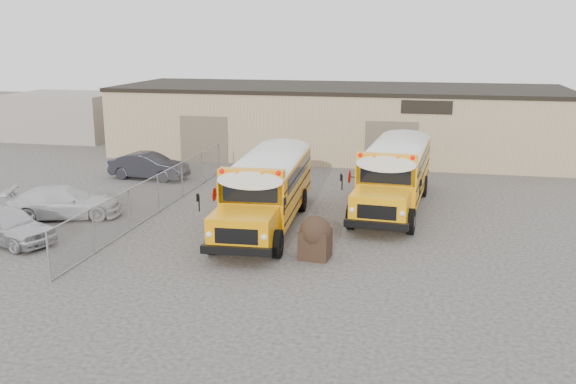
% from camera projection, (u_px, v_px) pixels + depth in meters
% --- Properties ---
extents(ground, '(120.00, 120.00, 0.00)m').
position_uv_depth(ground, '(268.00, 240.00, 25.94)').
color(ground, '#33312F').
rests_on(ground, ground).
extents(warehouse, '(30.20, 10.20, 4.67)m').
position_uv_depth(warehouse, '(338.00, 120.00, 44.35)').
color(warehouse, tan).
rests_on(warehouse, ground).
extents(chainlink_fence, '(0.07, 18.07, 1.81)m').
position_uv_depth(chainlink_fence, '(158.00, 193.00, 29.82)').
color(chainlink_fence, gray).
rests_on(chainlink_fence, ground).
extents(distant_building_left, '(8.00, 6.00, 3.60)m').
position_uv_depth(distant_building_left, '(67.00, 116.00, 50.94)').
color(distant_building_left, gray).
rests_on(distant_building_left, ground).
extents(school_bus_left, '(3.35, 10.76, 3.11)m').
position_uv_depth(school_bus_left, '(290.00, 156.00, 34.02)').
color(school_bus_left, orange).
rests_on(school_bus_left, ground).
extents(school_bus_right, '(3.61, 10.90, 3.15)m').
position_uv_depth(school_bus_right, '(408.00, 147.00, 36.85)').
color(school_bus_right, '#FEA50D').
rests_on(school_bus_right, ground).
extents(tarp_bundle, '(1.19, 1.19, 1.63)m').
position_uv_depth(tarp_bundle, '(315.00, 237.00, 23.65)').
color(tarp_bundle, black).
rests_on(tarp_bundle, ground).
extents(car_silver, '(4.69, 3.01, 1.49)m').
position_uv_depth(car_silver, '(7.00, 225.00, 25.43)').
color(car_silver, silver).
rests_on(car_silver, ground).
extents(car_white, '(5.40, 3.57, 1.45)m').
position_uv_depth(car_white, '(64.00, 202.00, 28.96)').
color(car_white, silver).
rests_on(car_white, ground).
extents(car_dark, '(4.68, 2.00, 1.50)m').
position_uv_depth(car_dark, '(149.00, 166.00, 36.81)').
color(car_dark, black).
rests_on(car_dark, ground).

